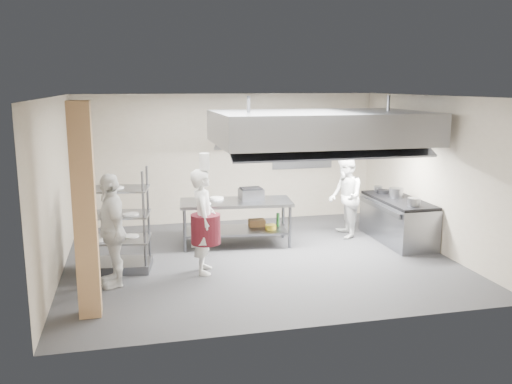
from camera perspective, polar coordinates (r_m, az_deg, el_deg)
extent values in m
plane|color=#2E2E30|center=(10.21, 0.29, -7.03)|extent=(7.00, 7.00, 0.00)
plane|color=silver|center=(9.70, 0.31, 10.04)|extent=(7.00, 7.00, 0.00)
plane|color=tan|center=(12.75, -2.85, 3.55)|extent=(7.00, 0.00, 7.00)
plane|color=tan|center=(9.66, -20.32, 0.39)|extent=(0.00, 6.00, 6.00)
plane|color=tan|center=(11.18, 18.03, 1.93)|extent=(0.00, 6.00, 6.00)
cube|color=tan|center=(7.75, -17.58, -1.99)|extent=(0.30, 0.30, 3.00)
cube|color=gray|center=(10.49, 6.76, 6.77)|extent=(4.00, 2.50, 0.60)
cube|color=white|center=(10.25, 1.96, 4.94)|extent=(1.60, 0.12, 0.04)
cube|color=white|center=(10.85, 11.21, 5.09)|extent=(1.60, 0.12, 0.04)
cube|color=gray|center=(13.04, 5.10, 3.69)|extent=(1.50, 0.28, 0.04)
cube|color=gray|center=(10.88, -2.12, -1.10)|extent=(2.31, 1.15, 0.06)
cube|color=slate|center=(11.02, -2.10, -4.05)|extent=(2.12, 1.04, 0.04)
cube|color=slate|center=(11.61, 14.67, -3.00)|extent=(0.80, 2.00, 0.84)
cube|color=black|center=(11.52, 14.78, -0.82)|extent=(0.78, 1.96, 0.06)
imported|color=white|center=(9.30, -5.54, -3.10)|extent=(0.52, 0.71, 1.81)
imported|color=silver|center=(11.60, 9.38, -0.54)|extent=(0.76, 0.92, 1.73)
imported|color=silver|center=(8.98, -14.94, -3.88)|extent=(0.66, 1.15, 1.84)
cube|color=slate|center=(10.95, -0.52, -0.24)|extent=(0.49, 0.39, 0.23)
cube|color=olive|center=(11.23, 0.09, -3.26)|extent=(0.34, 0.23, 0.14)
cylinder|color=slate|center=(11.61, 14.52, -0.06)|extent=(0.29, 0.29, 0.20)
cylinder|color=white|center=(9.78, -14.60, -4.71)|extent=(0.28, 0.28, 0.05)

